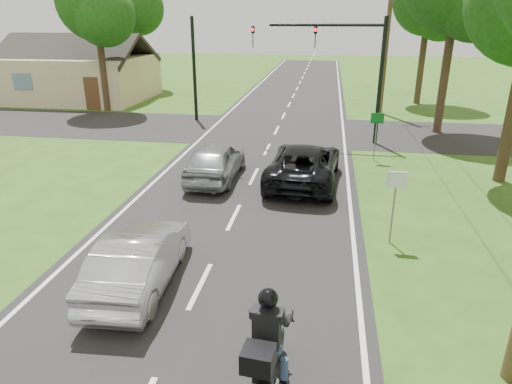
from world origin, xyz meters
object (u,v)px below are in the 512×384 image
dark_suv (304,163)px  utility_pole_far (388,32)px  traffic_signal (343,58)px  silver_sedan (139,259)px  sign_green (377,125)px  motorcycle_rider (266,357)px  silver_suv (215,160)px  sign_white (396,190)px

dark_suv → utility_pole_far: bearing=-103.0°
traffic_signal → utility_pole_far: 8.55m
dark_suv → traffic_signal: bearing=-98.6°
dark_suv → traffic_signal: traffic_signal is taller
silver_sedan → sign_green: (6.29, 11.16, 0.90)m
silver_sedan → traffic_signal: size_ratio=0.65×
motorcycle_rider → dark_suv: (0.00, 10.72, -0.05)m
motorcycle_rider → utility_pole_far: 25.79m
dark_suv → traffic_signal: 7.32m
silver_sedan → utility_pole_far: bearing=-112.2°
utility_pole_far → sign_green: 11.63m
silver_suv → sign_green: bearing=-151.1°
motorcycle_rider → utility_pole_far: size_ratio=0.24×
utility_pole_far → sign_white: utility_pole_far is taller
dark_suv → sign_white: bearing=123.4°
motorcycle_rider → silver_suv: motorcycle_rider is taller
motorcycle_rider → utility_pole_far: utility_pole_far is taller
motorcycle_rider → silver_suv: 11.12m
silver_suv → silver_sedan: bearing=90.3°
dark_suv → silver_sedan: dark_suv is taller
utility_pole_far → sign_green: (-1.30, -11.02, -3.49)m
traffic_signal → sign_green: size_ratio=3.00×
dark_suv → sign_white: sign_white is taller
utility_pole_far → motorcycle_rider: bearing=-99.5°
sign_green → silver_sedan: bearing=-119.4°
traffic_signal → dark_suv: bearing=-101.9°
motorcycle_rider → traffic_signal: 17.45m
silver_sedan → motorcycle_rider: bearing=136.1°
utility_pole_far → sign_white: size_ratio=4.71×
traffic_signal → motorcycle_rider: bearing=-94.5°
utility_pole_far → dark_suv: bearing=-106.3°
utility_pole_far → sign_white: bearing=-94.5°
motorcycle_rider → dark_suv: size_ratio=0.45×
sign_white → motorcycle_rider: bearing=-114.1°
dark_suv → silver_suv: size_ratio=1.23×
motorcycle_rider → sign_green: (2.90, 14.06, 0.79)m
dark_suv → sign_green: size_ratio=2.53×
traffic_signal → sign_green: traffic_signal is taller
sign_white → sign_green: same height
silver_sedan → silver_suv: silver_suv is taller
motorcycle_rider → sign_green: sign_green is taller
dark_suv → sign_green: 4.50m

